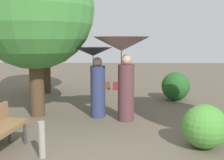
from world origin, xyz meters
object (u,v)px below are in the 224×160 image
object	(u,v)px
person_left	(96,71)
person_right	(123,57)
tree_mid_left	(44,20)
path_marker_post	(42,140)

from	to	relation	value
person_left	person_right	bearing A→B (deg)	-114.48
tree_mid_left	person_left	bearing A→B (deg)	-56.34
person_right	path_marker_post	bearing A→B (deg)	146.72
person_left	person_right	world-z (taller)	person_right
person_left	path_marker_post	xyz separation A→B (m)	(-0.75, -2.54, -0.90)
person_left	tree_mid_left	distance (m)	4.20
person_right	tree_mid_left	xyz separation A→B (m)	(-2.86, 3.56, 1.17)
tree_mid_left	path_marker_post	xyz separation A→B (m)	(1.42, -5.79, -2.46)
path_marker_post	tree_mid_left	bearing A→B (deg)	103.76
person_left	person_right	size ratio (longest dim) A/B	0.87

